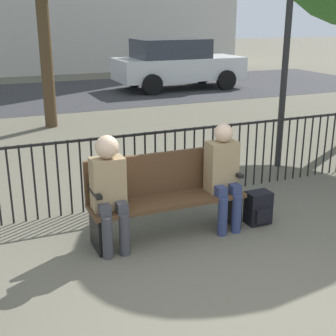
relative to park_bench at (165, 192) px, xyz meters
The scene contains 9 objects.
ground_plane 1.88m from the park_bench, 90.00° to the right, with size 80.00×80.00×0.00m, color #605B4C.
park_bench is the anchor object (origin of this frame).
seated_person_0 0.71m from the park_bench, 169.27° to the right, with size 0.34×0.39×1.23m.
seated_person_1 0.70m from the park_bench, 10.96° to the right, with size 0.34×0.39×1.23m.
backpack 1.17m from the park_bench, ahead, with size 0.29×0.24×0.39m.
fence_railing 0.95m from the park_bench, 90.99° to the left, with size 9.01×0.03×0.95m.
lamp_post 3.51m from the park_bench, 30.28° to the left, with size 0.28×0.28×3.24m.
street_surface 10.20m from the park_bench, 90.00° to the left, with size 24.00×6.00×0.01m.
parked_car_0 10.84m from the park_bench, 65.09° to the left, with size 4.20×1.94×1.62m.
Camera 1 is at (-1.88, -2.64, 2.37)m, focal length 50.00 mm.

